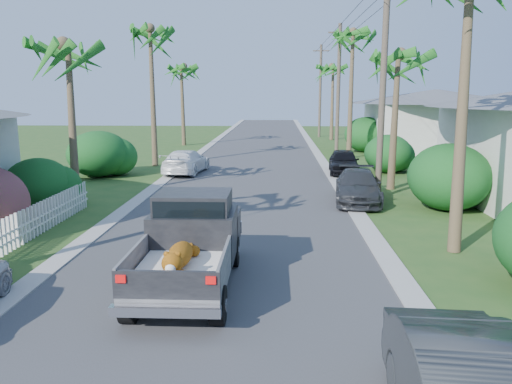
{
  "coord_description": "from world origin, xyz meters",
  "views": [
    {
      "loc": [
        1.37,
        -7.66,
        4.31
      ],
      "look_at": [
        0.75,
        7.03,
        1.4
      ],
      "focal_mm": 35.0,
      "sensor_mm": 36.0,
      "label": 1
    }
  ],
  "objects_px": {
    "palm_r_c": "(353,33)",
    "parked_car_rm": "(358,187)",
    "utility_pole_b": "(383,86)",
    "palm_r_b": "(398,55)",
    "house_right_far": "(435,124)",
    "pickup_truck": "(192,239)",
    "palm_l_b": "(66,45)",
    "parked_car_rf": "(344,162)",
    "utility_pole_d": "(320,90)",
    "utility_pole_c": "(338,89)",
    "palm_l_c": "(150,30)",
    "parked_car_lf": "(186,162)",
    "palm_l_d": "(182,67)",
    "palm_r_d": "(333,67)"
  },
  "relations": [
    {
      "from": "parked_car_rm",
      "to": "utility_pole_c",
      "type": "height_order",
      "value": "utility_pole_c"
    },
    {
      "from": "parked_car_rm",
      "to": "palm_r_b",
      "type": "bearing_deg",
      "value": 61.35
    },
    {
      "from": "house_right_far",
      "to": "pickup_truck",
      "type": "bearing_deg",
      "value": -116.98
    },
    {
      "from": "utility_pole_d",
      "to": "palm_r_b",
      "type": "bearing_deg",
      "value": -87.95
    },
    {
      "from": "palm_l_b",
      "to": "parked_car_lf",
      "type": "bearing_deg",
      "value": 66.02
    },
    {
      "from": "palm_l_c",
      "to": "utility_pole_d",
      "type": "relative_size",
      "value": 1.02
    },
    {
      "from": "parked_car_rf",
      "to": "palm_l_b",
      "type": "height_order",
      "value": "palm_l_b"
    },
    {
      "from": "parked_car_lf",
      "to": "palm_l_c",
      "type": "bearing_deg",
      "value": -43.02
    },
    {
      "from": "pickup_truck",
      "to": "parked_car_rm",
      "type": "distance_m",
      "value": 10.28
    },
    {
      "from": "parked_car_rf",
      "to": "house_right_far",
      "type": "height_order",
      "value": "house_right_far"
    },
    {
      "from": "palm_l_d",
      "to": "palm_r_d",
      "type": "bearing_deg",
      "value": 24.78
    },
    {
      "from": "palm_r_d",
      "to": "utility_pole_d",
      "type": "height_order",
      "value": "utility_pole_d"
    },
    {
      "from": "palm_r_c",
      "to": "palm_r_d",
      "type": "bearing_deg",
      "value": 88.77
    },
    {
      "from": "parked_car_rm",
      "to": "palm_l_c",
      "type": "bearing_deg",
      "value": 143.77
    },
    {
      "from": "palm_l_d",
      "to": "palm_l_c",
      "type": "bearing_deg",
      "value": -87.61
    },
    {
      "from": "parked_car_rm",
      "to": "house_right_far",
      "type": "relative_size",
      "value": 0.48
    },
    {
      "from": "house_right_far",
      "to": "utility_pole_d",
      "type": "distance_m",
      "value": 15.16
    },
    {
      "from": "palm_l_c",
      "to": "palm_l_b",
      "type": "bearing_deg",
      "value": -94.57
    },
    {
      "from": "palm_r_b",
      "to": "house_right_far",
      "type": "bearing_deg",
      "value": 66.89
    },
    {
      "from": "palm_r_c",
      "to": "utility_pole_b",
      "type": "height_order",
      "value": "palm_r_c"
    },
    {
      "from": "parked_car_rf",
      "to": "utility_pole_c",
      "type": "relative_size",
      "value": 0.43
    },
    {
      "from": "palm_l_c",
      "to": "palm_r_c",
      "type": "distance_m",
      "value": 12.84
    },
    {
      "from": "parked_car_lf",
      "to": "utility_pole_b",
      "type": "xyz_separation_m",
      "value": [
        9.2,
        -6.19,
        3.96
      ]
    },
    {
      "from": "pickup_truck",
      "to": "house_right_far",
      "type": "distance_m",
      "value": 29.93
    },
    {
      "from": "parked_car_rm",
      "to": "palm_r_c",
      "type": "relative_size",
      "value": 0.46
    },
    {
      "from": "palm_l_c",
      "to": "palm_r_d",
      "type": "distance_m",
      "value": 21.95
    },
    {
      "from": "parked_car_rm",
      "to": "palm_r_b",
      "type": "distance_m",
      "value": 6.33
    },
    {
      "from": "pickup_truck",
      "to": "house_right_far",
      "type": "height_order",
      "value": "house_right_far"
    },
    {
      "from": "palm_l_c",
      "to": "parked_car_rf",
      "type": "bearing_deg",
      "value": -13.27
    },
    {
      "from": "palm_r_c",
      "to": "parked_car_rm",
      "type": "bearing_deg",
      "value": -96.47
    },
    {
      "from": "parked_car_rm",
      "to": "palm_l_c",
      "type": "xyz_separation_m",
      "value": [
        -10.64,
        9.8,
        7.28
      ]
    },
    {
      "from": "palm_l_b",
      "to": "utility_pole_b",
      "type": "bearing_deg",
      "value": 4.61
    },
    {
      "from": "parked_car_rf",
      "to": "palm_l_d",
      "type": "bearing_deg",
      "value": 132.56
    },
    {
      "from": "parked_car_lf",
      "to": "utility_pole_c",
      "type": "relative_size",
      "value": 0.49
    },
    {
      "from": "palm_l_b",
      "to": "parked_car_rf",
      "type": "bearing_deg",
      "value": 32.11
    },
    {
      "from": "palm_r_b",
      "to": "utility_pole_c",
      "type": "xyz_separation_m",
      "value": [
        -1.0,
        13.0,
        -1.35
      ]
    },
    {
      "from": "utility_pole_b",
      "to": "utility_pole_d",
      "type": "height_order",
      "value": "same"
    },
    {
      "from": "palm_r_b",
      "to": "utility_pole_c",
      "type": "bearing_deg",
      "value": 94.4
    },
    {
      "from": "parked_car_lf",
      "to": "palm_l_b",
      "type": "distance_m",
      "value": 9.61
    },
    {
      "from": "palm_r_b",
      "to": "palm_r_c",
      "type": "xyz_separation_m",
      "value": [
        -0.4,
        11.0,
        2.16
      ]
    },
    {
      "from": "pickup_truck",
      "to": "palm_l_b",
      "type": "relative_size",
      "value": 0.69
    },
    {
      "from": "house_right_far",
      "to": "parked_car_lf",
      "type": "bearing_deg",
      "value": -146.94
    },
    {
      "from": "palm_l_d",
      "to": "palm_l_b",
      "type": "bearing_deg",
      "value": -90.78
    },
    {
      "from": "palm_r_b",
      "to": "palm_r_c",
      "type": "bearing_deg",
      "value": 92.08
    },
    {
      "from": "house_right_far",
      "to": "utility_pole_c",
      "type": "relative_size",
      "value": 1.0
    },
    {
      "from": "parked_car_lf",
      "to": "house_right_far",
      "type": "height_order",
      "value": "house_right_far"
    },
    {
      "from": "palm_r_b",
      "to": "utility_pole_c",
      "type": "relative_size",
      "value": 0.8
    },
    {
      "from": "parked_car_rm",
      "to": "palm_l_d",
      "type": "height_order",
      "value": "palm_l_d"
    },
    {
      "from": "parked_car_rf",
      "to": "palm_r_d",
      "type": "bearing_deg",
      "value": 90.16
    },
    {
      "from": "house_right_far",
      "to": "utility_pole_c",
      "type": "distance_m",
      "value": 8.06
    }
  ]
}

